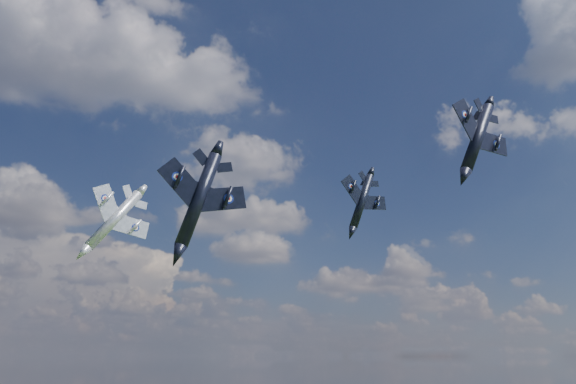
{
  "coord_description": "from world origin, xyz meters",
  "views": [
    {
      "loc": [
        -6.59,
        -55.05,
        62.1
      ],
      "look_at": [
        9.49,
        13.14,
        82.68
      ],
      "focal_mm": 35.0,
      "sensor_mm": 36.0,
      "label": 1
    }
  ],
  "objects": [
    {
      "name": "jet_lead_navy",
      "position": [
        -2.51,
        5.13,
        78.79
      ],
      "size": [
        13.62,
        16.94,
        6.39
      ],
      "primitive_type": null,
      "rotation": [
        0.0,
        0.31,
        0.14
      ],
      "color": "black"
    },
    {
      "name": "jet_right_navy",
      "position": [
        26.89,
        -3.92,
        85.21
      ],
      "size": [
        13.16,
        15.55,
        7.01
      ],
      "primitive_type": null,
      "rotation": [
        0.0,
        0.5,
        0.3
      ],
      "color": "black"
    },
    {
      "name": "jet_high_navy",
      "position": [
        26.1,
        29.87,
        86.99
      ],
      "size": [
        13.9,
        16.45,
        6.59
      ],
      "primitive_type": null,
      "rotation": [
        0.0,
        0.39,
        0.27
      ],
      "color": "black"
    },
    {
      "name": "jet_left_silver",
      "position": [
        -12.51,
        21.5,
        79.74
      ],
      "size": [
        14.87,
        17.05,
        8.49
      ],
      "primitive_type": null,
      "rotation": [
        0.0,
        0.64,
        0.42
      ],
      "color": "gray"
    }
  ]
}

